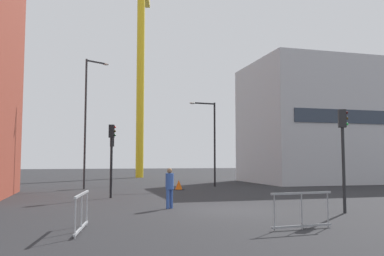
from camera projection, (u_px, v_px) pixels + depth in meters
ground at (228, 210)px, 16.23m from camera, size 160.00×160.00×0.00m
office_block at (325, 124)px, 37.25m from camera, size 13.99×9.68×10.76m
construction_crane at (141, 35)px, 48.21m from camera, size 4.84×18.45×25.69m
streetlamp_tall at (88, 114)px, 28.39m from camera, size 1.67×0.94×9.17m
streetlamp_short at (211, 135)px, 30.90m from camera, size 2.12×0.38×6.45m
traffic_light_far at (112, 153)px, 30.72m from camera, size 0.30×0.39×3.74m
traffic_light_near at (343, 143)px, 15.57m from camera, size 0.39×0.34×3.98m
traffic_light_crosswalk at (112, 148)px, 21.65m from camera, size 0.39×0.31×3.92m
pedestrian_walking at (170, 185)px, 16.87m from camera, size 0.34×0.34×1.68m
safety_barrier_mid_span at (82, 211)px, 11.44m from camera, size 0.40×2.34×1.08m
safety_barrier_right_run at (302, 210)px, 11.77m from camera, size 2.03×0.21×1.08m
traffic_cone_on_verge at (179, 185)px, 27.37m from camera, size 0.66×0.66×0.67m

